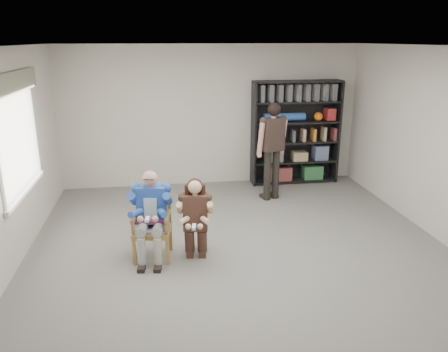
{
  "coord_description": "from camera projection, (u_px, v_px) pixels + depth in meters",
  "views": [
    {
      "loc": [
        -1.1,
        -5.16,
        2.89
      ],
      "look_at": [
        -0.2,
        0.6,
        1.05
      ],
      "focal_mm": 35.0,
      "sensor_mm": 36.0,
      "label": 1
    }
  ],
  "objects": [
    {
      "name": "room_shell",
      "position": [
        247.0,
        163.0,
        5.47
      ],
      "size": [
        6.0,
        7.0,
        2.8
      ],
      "primitive_type": null,
      "color": "beige",
      "rests_on": "ground"
    },
    {
      "name": "floor",
      "position": [
        245.0,
        262.0,
        5.89
      ],
      "size": [
        6.0,
        7.0,
        0.01
      ],
      "primitive_type": "cube",
      "color": "#64635D",
      "rests_on": "ground"
    },
    {
      "name": "window_left",
      "position": [
        19.0,
        136.0,
        5.91
      ],
      "size": [
        0.16,
        2.0,
        1.75
      ],
      "primitive_type": null,
      "color": "white",
      "rests_on": "room_shell"
    },
    {
      "name": "armchair",
      "position": [
        152.0,
        225.0,
        5.9
      ],
      "size": [
        0.62,
        0.61,
        0.96
      ],
      "primitive_type": null,
      "rotation": [
        0.0,
        0.0,
        -0.14
      ],
      "color": "#AB7B3C",
      "rests_on": "floor"
    },
    {
      "name": "seated_man",
      "position": [
        151.0,
        215.0,
        5.86
      ],
      "size": [
        0.63,
        0.81,
        1.24
      ],
      "primitive_type": null,
      "rotation": [
        0.0,
        0.0,
        -0.14
      ],
      "color": "#234297",
      "rests_on": "floor"
    },
    {
      "name": "kneeling_woman",
      "position": [
        195.0,
        220.0,
        5.85
      ],
      "size": [
        0.58,
        0.82,
        1.14
      ],
      "primitive_type": null,
      "rotation": [
        0.0,
        0.0,
        -0.14
      ],
      "color": "#371C19",
      "rests_on": "floor"
    },
    {
      "name": "bookshelf",
      "position": [
        296.0,
        133.0,
        8.92
      ],
      "size": [
        1.8,
        0.38,
        2.1
      ],
      "primitive_type": null,
      "color": "black",
      "rests_on": "floor"
    },
    {
      "name": "standing_man",
      "position": [
        272.0,
        152.0,
        7.98
      ],
      "size": [
        0.63,
        0.49,
        1.8
      ],
      "primitive_type": null,
      "rotation": [
        0.0,
        0.0,
        0.36
      ],
      "color": "#2C201D",
      "rests_on": "floor"
    }
  ]
}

